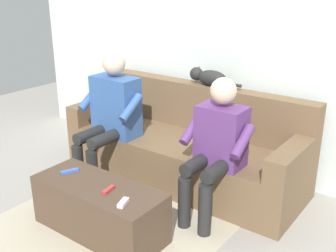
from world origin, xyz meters
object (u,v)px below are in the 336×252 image
Objects in this scene: remote_blue at (70,171)px; remote_red at (109,190)px; coffee_table at (99,209)px; cat_on_backrest at (208,77)px; person_left_seated at (217,142)px; couch at (185,148)px; person_right_seated at (111,111)px; remote_white at (123,203)px.

remote_blue is 1.22× the size of remote_red.
coffee_table is 0.24m from remote_red.
coffee_table is 1.57m from cat_on_backrest.
cat_on_backrest is 3.84× the size of remote_blue.
cat_on_backrest reaches higher than remote_red.
remote_red is (-0.45, 0.03, 0.00)m from remote_blue.
cat_on_backrest is (0.49, -0.66, 0.31)m from person_left_seated.
couch is 0.77m from person_right_seated.
cat_on_backrest is at bearing -132.91° from person_right_seated.
person_right_seated reaches higher than cat_on_backrest.
couch reaches higher than remote_white.
remote_white is 0.98× the size of remote_red.
remote_white is at bearing 137.24° from person_right_seated.
remote_white is (-0.26, 1.48, -0.53)m from cat_on_backrest.
remote_red is at bearing 132.33° from person_right_seated.
couch is 1.90× the size of person_right_seated.
couch is at bearing -90.00° from coffee_table.
person_right_seated is 10.63× the size of remote_white.
cat_on_backrest reaches higher than coffee_table.
remote_white is at bearing 165.13° from coffee_table.
person_left_seated reaches higher than coffee_table.
person_right_seated reaches higher than remote_blue.
person_right_seated is 0.95m from cat_on_backrest.
coffee_table is at bearing -106.22° from remote_red.
remote_blue is at bearing 39.05° from person_left_seated.
remote_red is at bearing 111.16° from remote_blue.
couch is 0.69m from cat_on_backrest.
remote_white reaches higher than remote_red.
person_left_seated reaches higher than couch.
person_left_seated reaches higher than remote_blue.
person_left_seated is 0.94× the size of person_right_seated.
cat_on_backrest is at bearing -170.33° from remote_blue.
remote_red is (-0.12, 0.02, 0.21)m from coffee_table.
remote_red reaches higher than coffee_table.
cat_on_backrest is 1.52m from remote_blue.
couch is at bearing -170.75° from remote_blue.
person_left_seated is at bearing 126.25° from cat_on_backrest.
remote_blue is at bearing -103.15° from remote_red.
remote_blue is at bearing 107.97° from person_right_seated.
coffee_table is at bearing 112.34° from remote_blue.
coffee_table is 8.99× the size of remote_red.
person_right_seated is at bearing 47.09° from cat_on_backrest.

